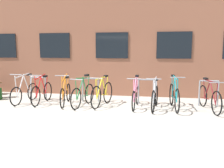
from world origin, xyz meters
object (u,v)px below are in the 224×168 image
Objects in this scene: bicycle_silver at (155,97)px; bicycle_white at (25,92)px; bicycle_pink at (136,96)px; bicycle_yellow at (102,94)px; bicycle_red at (42,92)px; bicycle_teal at (174,96)px; bicycle_green at (83,95)px; bicycle_maroon at (209,98)px; bicycle_orange at (66,93)px.

bicycle_white is at bearing 178.16° from bicycle_silver.
bicycle_pink is 0.62m from bicycle_silver.
bicycle_white is (-2.81, -0.02, -0.03)m from bicycle_yellow.
bicycle_yellow is (2.16, -0.00, 0.02)m from bicycle_red.
bicycle_green is (-2.95, -0.15, -0.03)m from bicycle_teal.
bicycle_red reaches higher than bicycle_yellow.
bicycle_white reaches higher than bicycle_green.
bicycle_pink is 1.12m from bicycle_yellow.
bicycle_yellow is at bearing 0.43° from bicycle_white.
bicycle_silver reaches higher than bicycle_yellow.
bicycle_teal reaches higher than bicycle_white.
bicycle_teal is at bearing -0.77° from bicycle_yellow.
bicycle_maroon is at bearing -0.80° from bicycle_red.
bicycle_teal is 1.08× the size of bicycle_silver.
bicycle_red is 1.56m from bicycle_green.
bicycle_orange reaches higher than bicycle_green.
bicycle_white is 0.94× the size of bicycle_orange.
bicycle_red is 0.99× the size of bicycle_yellow.
bicycle_teal is (5.14, -0.01, 0.04)m from bicycle_white.
bicycle_pink is at bearing -1.12° from bicycle_red.
bicycle_red is 5.54m from bicycle_maroon.
bicycle_green is 0.95× the size of bicycle_orange.
bicycle_pink is 1.21m from bicycle_teal.
bicycle_orange is at bearing -179.69° from bicycle_teal.
bicycle_white is at bearing 178.89° from bicycle_orange.
bicycle_maroon is 1.09× the size of bicycle_green.
bicycle_yellow is at bearing 179.23° from bicycle_teal.
bicycle_white is 1.53m from bicycle_orange.
bicycle_teal is (2.33, -0.03, 0.01)m from bicycle_yellow.
bicycle_maroon is at bearing 3.17° from bicycle_silver.
bicycle_white reaches higher than bicycle_yellow.
bicycle_pink is 0.97× the size of bicycle_red.
bicycle_red is at bearing 177.53° from bicycle_silver.
bicycle_maroon is at bearing -0.33° from bicycle_pink.
bicycle_red is 3.90m from bicycle_silver.
bicycle_yellow is 1.03× the size of bicycle_white.
bicycle_red is 0.91× the size of bicycle_teal.
bicycle_maroon is 1.07× the size of bicycle_yellow.
bicycle_white reaches higher than bicycle_maroon.
bicycle_teal reaches higher than bicycle_green.
bicycle_white is (-0.64, -0.02, -0.01)m from bicycle_red.
bicycle_yellow is at bearing 176.79° from bicycle_pink.
bicycle_red is at bearing 179.20° from bicycle_maroon.
bicycle_green is (2.19, -0.16, 0.01)m from bicycle_white.
bicycle_pink is 0.96× the size of bicycle_silver.
bicycle_teal reaches higher than bicycle_red.
bicycle_white is at bearing -178.04° from bicycle_red.
bicycle_silver is (2.35, 0.02, -0.00)m from bicycle_green.
bicycle_yellow is at bearing 16.55° from bicycle_green.
bicycle_silver is (3.90, -0.17, -0.00)m from bicycle_red.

